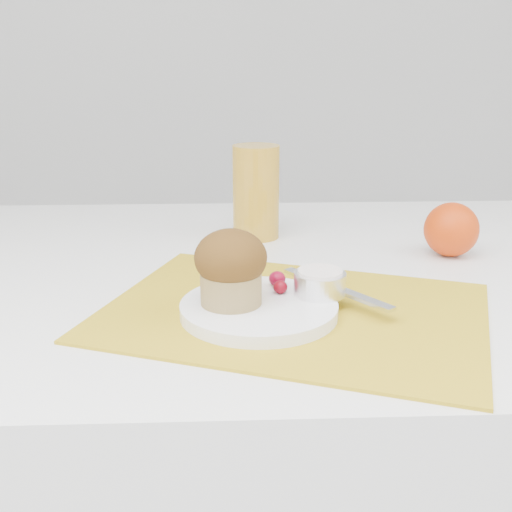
{
  "coord_description": "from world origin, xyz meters",
  "views": [
    {
      "loc": [
        -0.11,
        -0.82,
        1.05
      ],
      "look_at": [
        -0.07,
        -0.05,
        0.8
      ],
      "focal_mm": 45.0,
      "sensor_mm": 36.0,
      "label": 1
    }
  ],
  "objects_px": {
    "table": "(299,484)",
    "juice_glass": "(256,192)",
    "plate": "(259,309)",
    "muffin": "(231,267)",
    "orange": "(451,230)"
  },
  "relations": [
    {
      "from": "table",
      "to": "muffin",
      "type": "distance_m",
      "value": 0.49
    },
    {
      "from": "juice_glass",
      "to": "plate",
      "type": "bearing_deg",
      "value": -91.83
    },
    {
      "from": "orange",
      "to": "plate",
      "type": "bearing_deg",
      "value": -143.03
    },
    {
      "from": "plate",
      "to": "orange",
      "type": "xyz_separation_m",
      "value": [
        0.3,
        0.23,
        0.03
      ]
    },
    {
      "from": "table",
      "to": "juice_glass",
      "type": "height_order",
      "value": "juice_glass"
    },
    {
      "from": "orange",
      "to": "muffin",
      "type": "relative_size",
      "value": 0.93
    },
    {
      "from": "table",
      "to": "juice_glass",
      "type": "bearing_deg",
      "value": 112.36
    },
    {
      "from": "orange",
      "to": "muffin",
      "type": "xyz_separation_m",
      "value": [
        -0.33,
        -0.22,
        0.02
      ]
    },
    {
      "from": "muffin",
      "to": "juice_glass",
      "type": "bearing_deg",
      "value": 82.74
    },
    {
      "from": "juice_glass",
      "to": "orange",
      "type": "bearing_deg",
      "value": -21.28
    },
    {
      "from": "juice_glass",
      "to": "muffin",
      "type": "distance_m",
      "value": 0.34
    },
    {
      "from": "plate",
      "to": "muffin",
      "type": "xyz_separation_m",
      "value": [
        -0.03,
        0.0,
        0.05
      ]
    },
    {
      "from": "table",
      "to": "orange",
      "type": "bearing_deg",
      "value": 10.45
    },
    {
      "from": "plate",
      "to": "orange",
      "type": "bearing_deg",
      "value": 36.97
    },
    {
      "from": "orange",
      "to": "muffin",
      "type": "distance_m",
      "value": 0.4
    }
  ]
}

